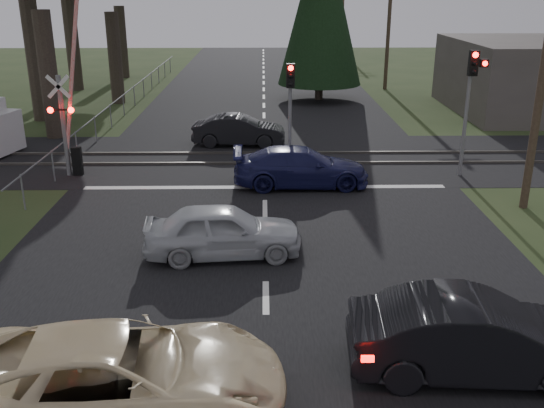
{
  "coord_description": "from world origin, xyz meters",
  "views": [
    {
      "loc": [
        -0.04,
        -12.56,
        6.88
      ],
      "look_at": [
        0.19,
        2.84,
        1.3
      ],
      "focal_mm": 40.0,
      "sensor_mm": 36.0,
      "label": 1
    }
  ],
  "objects_px": {
    "traffic_signal_center": "(290,98)",
    "cream_coupe": "(116,378)",
    "crossing_signal": "(69,123)",
    "dark_car_far": "(239,130)",
    "traffic_signal_right": "(471,89)",
    "utility_pole_far": "(343,7)",
    "silver_car": "(223,231)",
    "utility_pole_mid": "(389,19)",
    "dark_hatchback": "(476,337)",
    "blue_sedan": "(301,167)"
  },
  "relations": [
    {
      "from": "crossing_signal",
      "to": "traffic_signal_center",
      "type": "distance_m",
      "value": 8.36
    },
    {
      "from": "crossing_signal",
      "to": "dark_car_far",
      "type": "bearing_deg",
      "value": 36.66
    },
    {
      "from": "traffic_signal_right",
      "to": "traffic_signal_center",
      "type": "distance_m",
      "value": 6.68
    },
    {
      "from": "silver_car",
      "to": "utility_pole_mid",
      "type": "bearing_deg",
      "value": -24.07
    },
    {
      "from": "traffic_signal_right",
      "to": "dark_car_far",
      "type": "bearing_deg",
      "value": 150.7
    },
    {
      "from": "traffic_signal_center",
      "to": "dark_car_far",
      "type": "distance_m",
      "value": 4.75
    },
    {
      "from": "utility_pole_mid",
      "to": "utility_pole_far",
      "type": "relative_size",
      "value": 1.0
    },
    {
      "from": "traffic_signal_center",
      "to": "cream_coupe",
      "type": "bearing_deg",
      "value": -103.31
    },
    {
      "from": "silver_car",
      "to": "blue_sedan",
      "type": "distance_m",
      "value": 6.49
    },
    {
      "from": "dark_car_far",
      "to": "traffic_signal_right",
      "type": "bearing_deg",
      "value": -116.59
    },
    {
      "from": "traffic_signal_right",
      "to": "dark_car_far",
      "type": "distance_m",
      "value": 10.31
    },
    {
      "from": "dark_hatchback",
      "to": "traffic_signal_right",
      "type": "bearing_deg",
      "value": -12.72
    },
    {
      "from": "utility_pole_far",
      "to": "cream_coupe",
      "type": "bearing_deg",
      "value": -100.54
    },
    {
      "from": "traffic_signal_right",
      "to": "utility_pole_far",
      "type": "height_order",
      "value": "utility_pole_far"
    },
    {
      "from": "traffic_signal_right",
      "to": "dark_car_far",
      "type": "relative_size",
      "value": 1.13
    },
    {
      "from": "traffic_signal_right",
      "to": "utility_pole_mid",
      "type": "distance_m",
      "value": 20.6
    },
    {
      "from": "traffic_signal_center",
      "to": "silver_car",
      "type": "relative_size",
      "value": 0.98
    },
    {
      "from": "utility_pole_mid",
      "to": "blue_sedan",
      "type": "xyz_separation_m",
      "value": [
        -7.19,
        -21.61,
        -4.02
      ]
    },
    {
      "from": "utility_pole_mid",
      "to": "dark_hatchback",
      "type": "bearing_deg",
      "value": -98.01
    },
    {
      "from": "blue_sedan",
      "to": "traffic_signal_right",
      "type": "bearing_deg",
      "value": -81.61
    },
    {
      "from": "crossing_signal",
      "to": "traffic_signal_center",
      "type": "relative_size",
      "value": 1.7
    },
    {
      "from": "crossing_signal",
      "to": "blue_sedan",
      "type": "distance_m",
      "value": 8.8
    },
    {
      "from": "traffic_signal_center",
      "to": "utility_pole_mid",
      "type": "relative_size",
      "value": 0.46
    },
    {
      "from": "blue_sedan",
      "to": "cream_coupe",
      "type": "bearing_deg",
      "value": 161.54
    },
    {
      "from": "cream_coupe",
      "to": "silver_car",
      "type": "height_order",
      "value": "cream_coupe"
    },
    {
      "from": "traffic_signal_right",
      "to": "cream_coupe",
      "type": "height_order",
      "value": "traffic_signal_right"
    },
    {
      "from": "cream_coupe",
      "to": "dark_hatchback",
      "type": "relative_size",
      "value": 1.21
    },
    {
      "from": "utility_pole_far",
      "to": "cream_coupe",
      "type": "xyz_separation_m",
      "value": [
        -11.0,
        -59.12,
        -3.94
      ]
    },
    {
      "from": "traffic_signal_right",
      "to": "traffic_signal_center",
      "type": "xyz_separation_m",
      "value": [
        -6.55,
        1.2,
        -0.51
      ]
    },
    {
      "from": "dark_hatchback",
      "to": "blue_sedan",
      "type": "bearing_deg",
      "value": 16.45
    },
    {
      "from": "crossing_signal",
      "to": "cream_coupe",
      "type": "bearing_deg",
      "value": -71.05
    },
    {
      "from": "crossing_signal",
      "to": "utility_pole_far",
      "type": "bearing_deg",
      "value": 70.77
    },
    {
      "from": "silver_car",
      "to": "dark_car_far",
      "type": "distance_m",
      "value": 11.97
    },
    {
      "from": "crossing_signal",
      "to": "dark_hatchback",
      "type": "xyz_separation_m",
      "value": [
        11.14,
        -12.75,
        -1.29
      ]
    },
    {
      "from": "utility_pole_mid",
      "to": "traffic_signal_center",
      "type": "bearing_deg",
      "value": -111.21
    },
    {
      "from": "traffic_signal_center",
      "to": "dark_car_far",
      "type": "height_order",
      "value": "traffic_signal_center"
    },
    {
      "from": "traffic_signal_right",
      "to": "dark_hatchback",
      "type": "xyz_separation_m",
      "value": [
        -3.68,
        -12.44,
        -2.54
      ]
    },
    {
      "from": "traffic_signal_center",
      "to": "dark_car_far",
      "type": "relative_size",
      "value": 0.99
    },
    {
      "from": "cream_coupe",
      "to": "silver_car",
      "type": "bearing_deg",
      "value": -17.18
    },
    {
      "from": "crossing_signal",
      "to": "utility_pole_mid",
      "type": "relative_size",
      "value": 0.77
    },
    {
      "from": "silver_car",
      "to": "dark_car_far",
      "type": "relative_size",
      "value": 1.01
    },
    {
      "from": "silver_car",
      "to": "blue_sedan",
      "type": "relative_size",
      "value": 0.86
    },
    {
      "from": "utility_pole_far",
      "to": "blue_sedan",
      "type": "height_order",
      "value": "utility_pole_far"
    },
    {
      "from": "traffic_signal_right",
      "to": "traffic_signal_center",
      "type": "relative_size",
      "value": 1.15
    },
    {
      "from": "silver_car",
      "to": "traffic_signal_center",
      "type": "bearing_deg",
      "value": -19.25
    },
    {
      "from": "silver_car",
      "to": "blue_sedan",
      "type": "height_order",
      "value": "silver_car"
    },
    {
      "from": "traffic_signal_right",
      "to": "cream_coupe",
      "type": "distance_m",
      "value": 17.09
    },
    {
      "from": "traffic_signal_center",
      "to": "cream_coupe",
      "type": "height_order",
      "value": "traffic_signal_center"
    },
    {
      "from": "crossing_signal",
      "to": "dark_car_far",
      "type": "height_order",
      "value": "crossing_signal"
    },
    {
      "from": "traffic_signal_center",
      "to": "utility_pole_far",
      "type": "relative_size",
      "value": 0.46
    }
  ]
}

